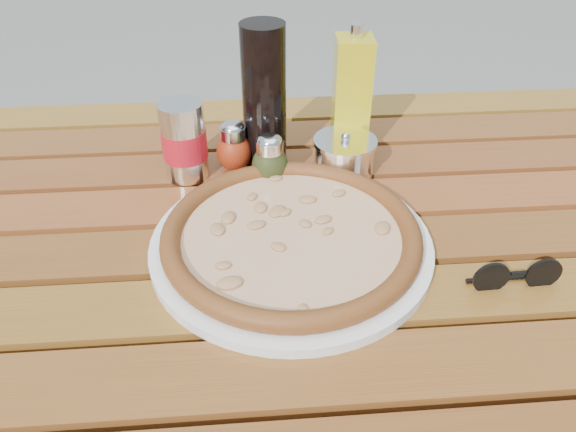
{
  "coord_description": "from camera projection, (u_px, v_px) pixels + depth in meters",
  "views": [
    {
      "loc": [
        -0.05,
        -0.57,
        1.21
      ],
      "look_at": [
        0.0,
        0.02,
        0.78
      ],
      "focal_mm": 35.0,
      "sensor_mm": 36.0,
      "label": 1
    }
  ],
  "objects": [
    {
      "name": "table",
      "position": [
        289.0,
        286.0,
        0.78
      ],
      "size": [
        1.4,
        0.9,
        0.75
      ],
      "color": "#35200C",
      "rests_on": "ground"
    },
    {
      "name": "plate",
      "position": [
        291.0,
        244.0,
        0.72
      ],
      "size": [
        0.45,
        0.45,
        0.01
      ],
      "primitive_type": "cylinder",
      "rotation": [
        0.0,
        0.0,
        0.32
      ],
      "color": "white",
      "rests_on": "table"
    },
    {
      "name": "pizza",
      "position": [
        291.0,
        234.0,
        0.71
      ],
      "size": [
        0.43,
        0.43,
        0.03
      ],
      "rotation": [
        0.0,
        0.0,
        0.38
      ],
      "color": "#FCDFB4",
      "rests_on": "plate"
    },
    {
      "name": "pepper_shaker",
      "position": [
        234.0,
        147.0,
        0.86
      ],
      "size": [
        0.06,
        0.06,
        0.08
      ],
      "rotation": [
        0.0,
        0.0,
        0.16
      ],
      "color": "#A83113",
      "rests_on": "table"
    },
    {
      "name": "oregano_shaker",
      "position": [
        270.0,
        160.0,
        0.83
      ],
      "size": [
        0.06,
        0.06,
        0.08
      ],
      "rotation": [
        0.0,
        0.0,
        0.16
      ],
      "color": "#353C18",
      "rests_on": "table"
    },
    {
      "name": "dark_bottle",
      "position": [
        264.0,
        97.0,
        0.84
      ],
      "size": [
        0.07,
        0.07,
        0.22
      ],
      "primitive_type": "cylinder",
      "rotation": [
        0.0,
        0.0,
        0.0
      ],
      "color": "black",
      "rests_on": "table"
    },
    {
      "name": "soda_can",
      "position": [
        184.0,
        141.0,
        0.83
      ],
      "size": [
        0.09,
        0.09,
        0.12
      ],
      "rotation": [
        0.0,
        0.0,
        -0.34
      ],
      "color": "silver",
      "rests_on": "table"
    },
    {
      "name": "olive_oil_cruet",
      "position": [
        351.0,
        97.0,
        0.87
      ],
      "size": [
        0.06,
        0.06,
        0.21
      ],
      "rotation": [
        0.0,
        0.0,
        -0.05
      ],
      "color": "gold",
      "rests_on": "table"
    },
    {
      "name": "parmesan_tin",
      "position": [
        344.0,
        156.0,
        0.85
      ],
      "size": [
        0.13,
        0.13,
        0.07
      ],
      "rotation": [
        0.0,
        0.0,
        -0.42
      ],
      "color": "silver",
      "rests_on": "table"
    },
    {
      "name": "sunglasses",
      "position": [
        516.0,
        276.0,
        0.66
      ],
      "size": [
        0.11,
        0.03,
        0.04
      ],
      "rotation": [
        0.0,
        0.0,
        0.04
      ],
      "color": "black",
      "rests_on": "table"
    }
  ]
}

